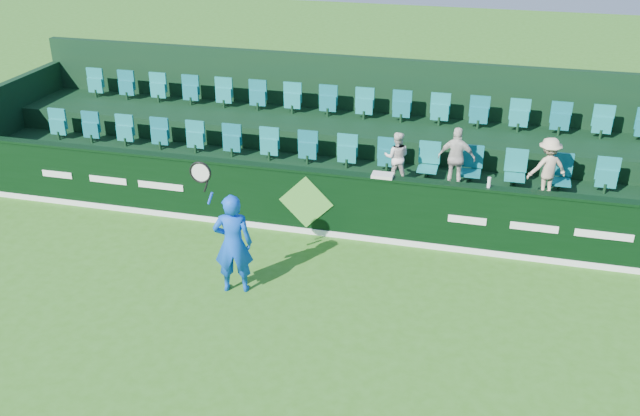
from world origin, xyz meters
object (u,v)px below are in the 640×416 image
(spectator_middle, at_px, (457,158))
(spectator_right, at_px, (548,168))
(towel, at_px, (383,175))
(drinks_bottle, at_px, (489,182))
(spectator_left, at_px, (397,157))
(tennis_player, at_px, (233,243))

(spectator_middle, relative_size, spectator_right, 1.04)
(towel, bearing_deg, drinks_bottle, 0.00)
(spectator_left, bearing_deg, towel, 79.23)
(spectator_right, relative_size, towel, 3.00)
(tennis_player, bearing_deg, drinks_bottle, 30.58)
(spectator_middle, bearing_deg, tennis_player, 48.78)
(spectator_middle, relative_size, drinks_bottle, 6.31)
(spectator_right, xyz_separation_m, drinks_bottle, (-1.06, -1.12, 0.05))
(spectator_left, height_order, drinks_bottle, spectator_left)
(drinks_bottle, bearing_deg, spectator_left, 148.94)
(spectator_left, bearing_deg, tennis_player, 51.90)
(spectator_right, distance_m, drinks_bottle, 1.54)
(spectator_middle, distance_m, towel, 1.70)
(spectator_middle, distance_m, drinks_bottle, 1.31)
(towel, bearing_deg, spectator_middle, 41.19)
(spectator_left, height_order, spectator_right, spectator_right)
(spectator_left, height_order, towel, spectator_left)
(tennis_player, xyz_separation_m, towel, (2.11, 2.40, 0.46))
(tennis_player, height_order, towel, tennis_player)
(towel, relative_size, drinks_bottle, 2.01)
(towel, xyz_separation_m, drinks_bottle, (1.95, 0.00, 0.07))
(tennis_player, height_order, drinks_bottle, tennis_player)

